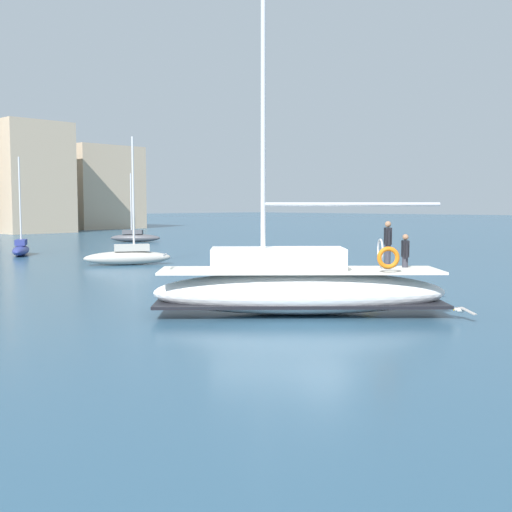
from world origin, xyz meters
TOP-DOWN VIEW (x-y plane):
  - ground_plane at (0.00, 0.00)m, footprint 400.00×400.00m
  - main_sailboat at (-0.90, 0.22)m, footprint 8.52×8.45m
  - moored_sloop_far at (5.03, 18.60)m, footprint 4.99×3.69m
  - moored_catamaran at (3.79, 30.03)m, footprint 3.22×4.31m
  - moored_cutter_left at (18.85, 37.76)m, footprint 4.09×4.22m
  - seagull at (1.87, -4.10)m, footprint 0.58×1.24m
  - mooring_buoy at (7.58, 3.09)m, footprint 0.76×0.76m

SIDE VIEW (x-z plane):
  - ground_plane at x=0.00m, z-range 0.00..0.00m
  - mooring_buoy at x=7.58m, z-range -0.26..0.72m
  - seagull at x=1.87m, z-range 0.22..0.40m
  - moored_catamaran at x=3.79m, z-range -2.97..3.99m
  - moored_cutter_left at x=18.85m, z-range -2.77..3.80m
  - moored_sloop_far at x=5.03m, z-range -3.24..4.35m
  - main_sailboat at x=-0.90m, z-range -5.94..7.77m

